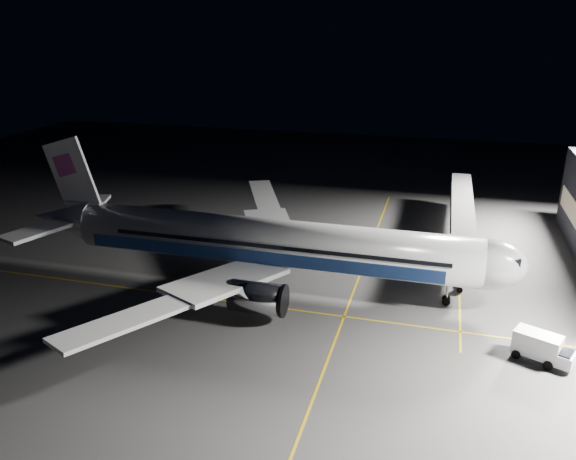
# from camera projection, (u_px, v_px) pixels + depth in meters

# --- Properties ---
(ground) EXTENTS (200.00, 200.00, 0.00)m
(ground) POSITION_uv_depth(u_px,v_px,m) (272.00, 283.00, 68.15)
(ground) COLOR #4C4C4F
(ground) RESTS_ON ground
(guide_line_main) EXTENTS (0.25, 80.00, 0.01)m
(guide_line_main) POSITION_uv_depth(u_px,v_px,m) (353.00, 292.00, 65.63)
(guide_line_main) COLOR gold
(guide_line_main) RESTS_ON ground
(guide_line_cross) EXTENTS (70.00, 0.25, 0.01)m
(guide_line_cross) POSITION_uv_depth(u_px,v_px,m) (256.00, 305.00, 62.72)
(guide_line_cross) COLOR gold
(guide_line_cross) RESTS_ON ground
(guide_line_side) EXTENTS (0.25, 40.00, 0.01)m
(guide_line_side) POSITION_uv_depth(u_px,v_px,m) (459.00, 270.00, 71.65)
(guide_line_side) COLOR gold
(guide_line_side) RESTS_ON ground
(airliner) EXTENTS (61.48, 54.22, 16.64)m
(airliner) POSITION_uv_depth(u_px,v_px,m) (262.00, 242.00, 66.65)
(airliner) COLOR silver
(airliner) RESTS_ON ground
(jet_bridge) EXTENTS (3.60, 34.40, 6.30)m
(jet_bridge) POSITION_uv_depth(u_px,v_px,m) (462.00, 217.00, 77.37)
(jet_bridge) COLOR #B2B2B7
(jet_bridge) RESTS_ON ground
(service_truck) EXTENTS (5.66, 4.06, 2.71)m
(service_truck) POSITION_uv_depth(u_px,v_px,m) (542.00, 347.00, 51.82)
(service_truck) COLOR white
(service_truck) RESTS_ON ground
(baggage_tug) EXTENTS (2.66, 2.22, 1.80)m
(baggage_tug) POSITION_uv_depth(u_px,v_px,m) (289.00, 228.00, 84.16)
(baggage_tug) COLOR black
(baggage_tug) RESTS_ON ground
(safety_cone_a) EXTENTS (0.40, 0.40, 0.59)m
(safety_cone_a) POSITION_uv_depth(u_px,v_px,m) (254.00, 255.00, 75.53)
(safety_cone_a) COLOR #D75509
(safety_cone_a) RESTS_ON ground
(safety_cone_b) EXTENTS (0.42, 0.42, 0.62)m
(safety_cone_b) POSITION_uv_depth(u_px,v_px,m) (328.00, 261.00, 73.62)
(safety_cone_b) COLOR #D75509
(safety_cone_b) RESTS_ON ground
(safety_cone_c) EXTENTS (0.39, 0.39, 0.59)m
(safety_cone_c) POSITION_uv_depth(u_px,v_px,m) (290.00, 252.00, 76.65)
(safety_cone_c) COLOR #D75509
(safety_cone_c) RESTS_ON ground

